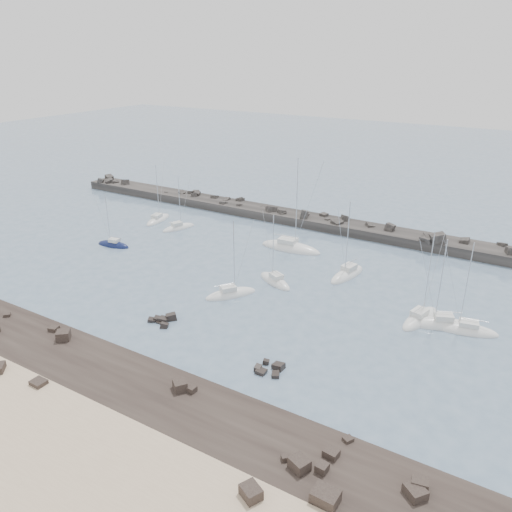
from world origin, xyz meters
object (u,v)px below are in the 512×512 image
(sailboat_0, at_px, (158,220))
(sailboat_8, at_px, (420,319))
(sailboat_5, at_px, (347,275))
(sailboat_9, at_px, (464,330))
(sailboat_1, at_px, (113,245))
(sailboat_4, at_px, (275,282))
(sailboat_2, at_px, (179,228))
(sailboat_6, at_px, (231,295))
(sailboat_3, at_px, (290,248))
(sailboat_7, at_px, (439,325))

(sailboat_0, height_order, sailboat_8, sailboat_8)
(sailboat_5, bearing_deg, sailboat_9, -23.07)
(sailboat_0, relative_size, sailboat_9, 0.97)
(sailboat_1, relative_size, sailboat_5, 0.79)
(sailboat_4, relative_size, sailboat_9, 0.90)
(sailboat_2, height_order, sailboat_6, sailboat_6)
(sailboat_3, bearing_deg, sailboat_6, -87.70)
(sailboat_2, bearing_deg, sailboat_5, -5.79)
(sailboat_2, bearing_deg, sailboat_6, -37.08)
(sailboat_2, xyz_separation_m, sailboat_9, (57.02, -12.04, -0.00))
(sailboat_0, distance_m, sailboat_5, 45.09)
(sailboat_9, bearing_deg, sailboat_1, -178.56)
(sailboat_0, relative_size, sailboat_8, 0.96)
(sailboat_1, distance_m, sailboat_9, 61.43)
(sailboat_1, bearing_deg, sailboat_2, 72.09)
(sailboat_5, height_order, sailboat_8, sailboat_5)
(sailboat_0, distance_m, sailboat_3, 31.59)
(sailboat_1, xyz_separation_m, sailboat_3, (28.97, 15.39, 0.02))
(sailboat_1, xyz_separation_m, sailboat_9, (61.41, 1.55, -0.01))
(sailboat_0, xyz_separation_m, sailboat_1, (2.62, -15.39, 0.00))
(sailboat_3, bearing_deg, sailboat_5, -23.17)
(sailboat_2, bearing_deg, sailboat_1, -107.91)
(sailboat_1, bearing_deg, sailboat_7, 1.21)
(sailboat_6, height_order, sailboat_9, sailboat_9)
(sailboat_3, distance_m, sailboat_4, 14.39)
(sailboat_5, relative_size, sailboat_7, 1.03)
(sailboat_1, height_order, sailboat_5, sailboat_5)
(sailboat_7, bearing_deg, sailboat_6, -166.49)
(sailboat_3, height_order, sailboat_7, sailboat_3)
(sailboat_7, xyz_separation_m, sailboat_8, (-2.60, 0.23, -0.01))
(sailboat_1, bearing_deg, sailboat_8, 1.51)
(sailboat_3, distance_m, sailboat_9, 35.28)
(sailboat_0, bearing_deg, sailboat_3, 0.01)
(sailboat_7, relative_size, sailboat_8, 1.00)
(sailboat_7, height_order, sailboat_8, sailboat_8)
(sailboat_4, distance_m, sailboat_8, 22.45)
(sailboat_2, height_order, sailboat_3, sailboat_3)
(sailboat_1, height_order, sailboat_9, sailboat_9)
(sailboat_0, relative_size, sailboat_1, 1.19)
(sailboat_0, height_order, sailboat_4, sailboat_0)
(sailboat_1, xyz_separation_m, sailboat_6, (29.81, -5.62, 0.01))
(sailboat_5, relative_size, sailboat_6, 1.09)
(sailboat_0, relative_size, sailboat_5, 0.93)
(sailboat_0, xyz_separation_m, sailboat_6, (32.43, -21.01, 0.01))
(sailboat_2, relative_size, sailboat_3, 0.64)
(sailboat_7, bearing_deg, sailboat_0, 166.93)
(sailboat_1, relative_size, sailboat_6, 0.86)
(sailboat_3, height_order, sailboat_4, sailboat_3)
(sailboat_8, xyz_separation_m, sailboat_9, (5.66, 0.08, -0.01))
(sailboat_5, xyz_separation_m, sailboat_6, (-12.31, -15.39, -0.01))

